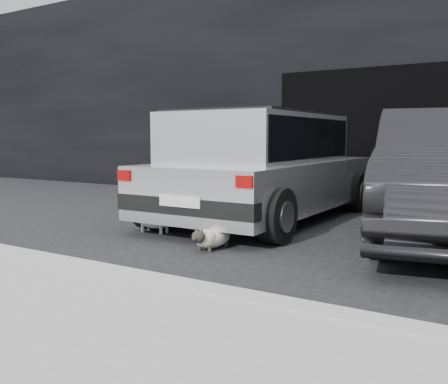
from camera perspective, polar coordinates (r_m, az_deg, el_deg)
The scene contains 8 objects.
ground at distance 6.87m, azimuth -0.14°, elevation -4.41°, with size 80.00×80.00×0.00m, color black.
building_facade at distance 12.07m, azimuth 19.79°, elevation 11.76°, with size 34.00×4.00×5.00m, color black.
garage_opening at distance 10.05m, azimuth 17.10°, elevation 6.16°, with size 4.00×0.10×2.60m, color black.
curb at distance 4.23m, azimuth -7.44°, elevation -10.49°, with size 18.00×0.25×0.12m, color #969590.
sidewalk at distance 3.44m, azimuth -20.65°, elevation -14.94°, with size 18.00×2.20×0.11m, color #969590.
silver_hatchback at distance 7.67m, azimuth 4.38°, elevation 3.45°, with size 2.23×4.47×1.64m.
cat_siamese at distance 5.71m, azimuth -1.53°, elevation -5.29°, with size 0.30×0.83×0.29m.
cat_white at distance 6.75m, azimuth -7.70°, elevation -3.13°, with size 0.78×0.28×0.36m.
Camera 1 is at (3.57, -5.72, 1.28)m, focal length 40.00 mm.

